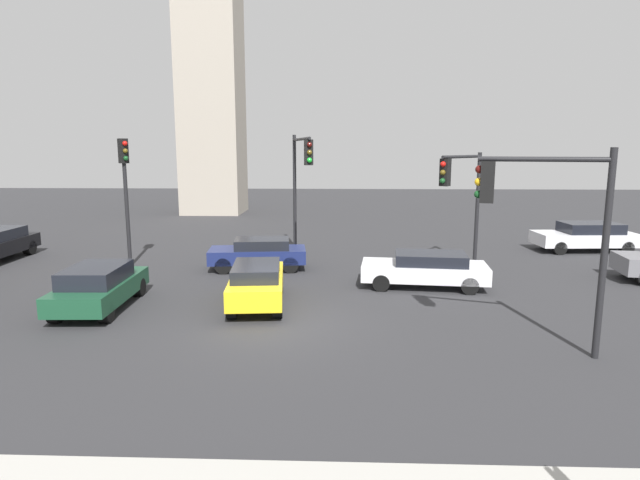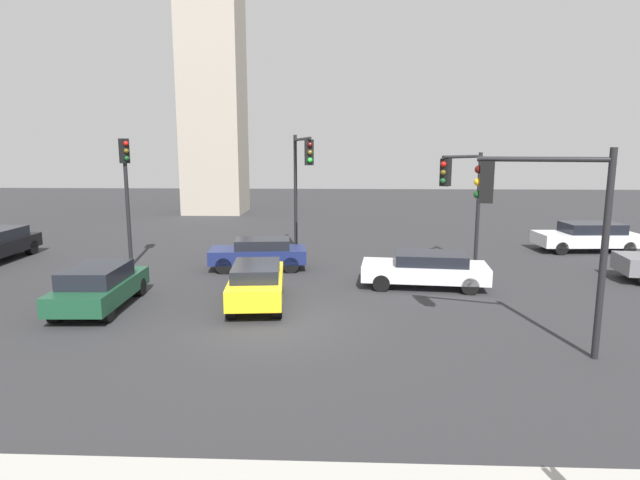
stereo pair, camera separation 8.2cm
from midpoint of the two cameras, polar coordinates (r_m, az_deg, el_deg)
ground_plane at (r=15.19m, az=-4.76°, el=-8.92°), size 102.72×102.72×0.00m
traffic_light_0 at (r=23.17m, az=-20.29°, el=6.32°), size 0.47×0.46×5.32m
traffic_light_1 at (r=22.90m, az=-1.93°, el=7.64°), size 1.16×4.12×5.55m
traffic_light_2 at (r=13.34m, az=23.29°, el=3.02°), size 2.89×1.07×4.93m
traffic_light_3 at (r=21.17m, az=15.38°, el=5.66°), size 2.21×2.93×4.76m
car_1 at (r=16.67m, az=-6.77°, el=-4.60°), size 2.01×4.14×1.36m
car_3 at (r=19.07m, az=11.59°, el=-3.09°), size 4.57×2.21×1.25m
car_4 at (r=17.57m, az=-22.83°, el=-4.64°), size 1.93×4.16×1.38m
car_6 at (r=21.59m, az=-6.52°, el=-1.39°), size 4.06×2.05×1.28m
car_7 at (r=28.39m, az=27.24°, el=0.36°), size 4.80×2.19×1.39m
skyline_tower at (r=42.10m, az=-11.63°, el=18.55°), size 4.42×4.42×22.77m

